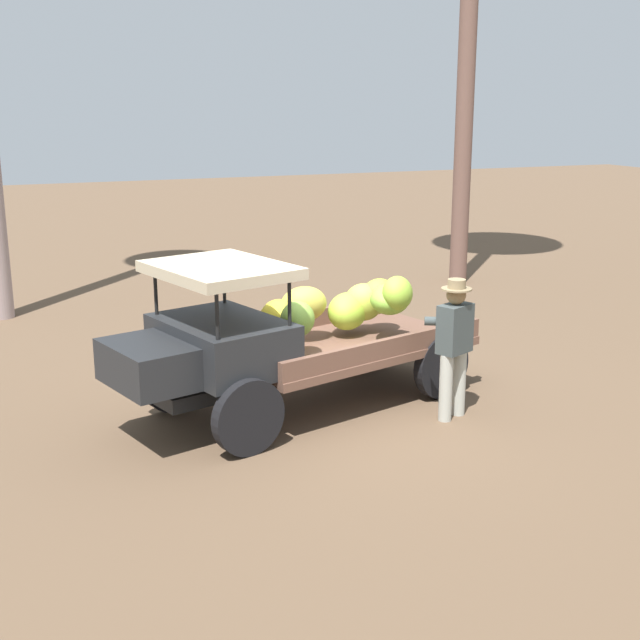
# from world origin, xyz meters

# --- Properties ---
(ground_plane) EXTENTS (60.00, 60.00, 0.00)m
(ground_plane) POSITION_xyz_m (0.00, 0.00, 0.00)
(ground_plane) COLOR brown
(truck) EXTENTS (4.66, 2.70, 1.84)m
(truck) POSITION_xyz_m (0.37, -0.05, 0.89)
(truck) COLOR #222427
(truck) RESTS_ON ground
(farmer) EXTENTS (0.56, 0.53, 1.62)m
(farmer) POSITION_xyz_m (-1.32, 0.88, 0.92)
(farmer) COLOR #B1B3A7
(farmer) RESTS_ON ground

